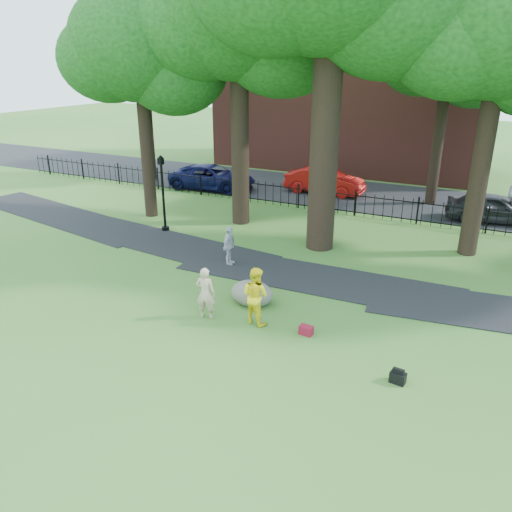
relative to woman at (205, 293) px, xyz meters
The scene contains 16 objects.
ground 1.27m from the woman, 13.95° to the left, with size 120.00×120.00×0.00m, color #316523.
footpath 4.64m from the woman, 64.74° to the left, with size 36.00×2.60×0.03m, color black.
street 16.28m from the woman, 86.65° to the left, with size 80.00×7.00×0.02m, color black.
iron_fence 12.27m from the woman, 85.55° to the left, with size 44.00×0.04×1.20m.
brick_building 24.97m from the woman, 97.17° to the left, with size 18.00×8.00×12.00m, color brown.
tree_row 11.43m from the woman, 80.36° to the left, with size 26.82×7.96×12.42m.
woman is the anchor object (origin of this frame).
man 1.51m from the woman, 15.71° to the left, with size 0.85×0.66×1.74m, color yellow.
pedestrian 4.18m from the woman, 110.10° to the left, with size 0.88×0.37×1.51m, color #B4B3B9.
boulder 1.70m from the woman, 61.22° to the left, with size 1.38×1.04×0.81m, color #5E5A4F.
lamppost 8.60m from the woman, 134.56° to the left, with size 0.34×0.34×3.42m.
backpack 5.91m from the woman, ahead, with size 0.37×0.23×0.28m, color black.
red_bag 3.15m from the woman, ahead, with size 0.38×0.24×0.26m, color maroon.
red_sedan 15.85m from the woman, 96.77° to the left, with size 1.57×4.52×1.49m, color #A0100C.
navy_van 15.99m from the woman, 120.78° to the left, with size 2.36×5.11×1.42m, color #0C0F3C.
grey_car 15.82m from the woman, 63.67° to the left, with size 1.65×4.10×1.40m, color black.
Camera 1 is at (6.37, -11.41, 7.24)m, focal length 35.00 mm.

